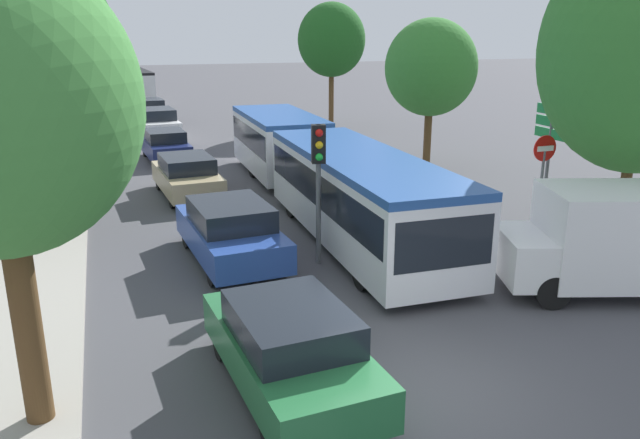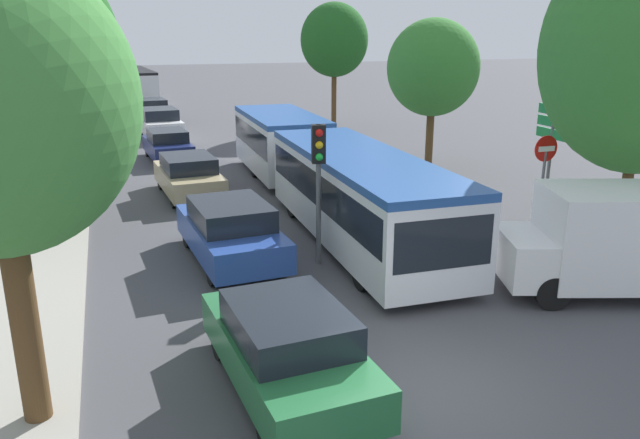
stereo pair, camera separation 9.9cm
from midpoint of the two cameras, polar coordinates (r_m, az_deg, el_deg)
The scene contains 17 objects.
ground_plane at distance 10.50m, azimuth 8.87°, elevation -14.78°, with size 200.00×200.00×0.00m, color #47474C.
kerb_strip_left at distance 32.04m, azimuth -23.24°, elevation 5.84°, with size 3.20×57.36×0.14m, color #9E998E.
articulated_bus at distance 19.61m, azimuth -0.23°, elevation 4.90°, with size 2.83×16.32×2.42m.
city_bus_rear at distance 55.38m, azimuth -16.98°, elevation 11.97°, with size 3.13×11.18×2.38m.
queued_car_green at distance 9.96m, azimuth -3.10°, elevation -11.59°, with size 2.04×4.26×1.44m.
queued_car_blue at distance 15.41m, azimuth -8.37°, elevation -1.08°, with size 2.13×4.46×1.51m.
queued_car_tan at distance 21.78m, azimuth -12.19°, elevation 3.93°, with size 2.01×4.21×1.43m.
queued_car_navy at distance 28.15m, azimuth -14.05°, elevation 6.62°, with size 1.91×3.99×1.35m.
queued_car_white at distance 34.47m, azimuth -14.78°, elevation 8.55°, with size 2.17×4.55×1.54m.
queued_car_black at distance 40.13m, azimuth -15.47°, elevation 9.55°, with size 2.07×4.32×1.46m.
white_van at distance 14.83m, azimuth 26.25°, elevation -1.49°, with size 5.36×3.42×2.31m.
traffic_light at distance 14.63m, azimuth -0.33°, elevation 5.17°, with size 0.36×0.39×3.40m.
no_entry_sign at distance 17.80m, azimuth 19.53°, elevation 4.27°, with size 0.70×0.08×2.82m.
direction_sign_post at distance 19.30m, azimuth 20.20°, elevation 7.22°, with size 0.10×1.40×3.60m.
tree_left_mid at distance 18.63m, azimuth -25.18°, elevation 12.84°, with size 4.73×4.73×7.75m.
tree_right_mid at distance 25.88m, azimuth 10.00°, elevation 13.50°, with size 3.67×3.67×5.97m.
tree_right_far at distance 36.56m, azimuth 0.89°, elevation 15.93°, with size 3.82×3.82×7.01m.
Camera 1 is at (-4.42, -7.79, 5.48)m, focal length 35.00 mm.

